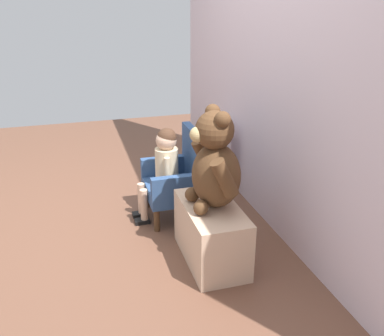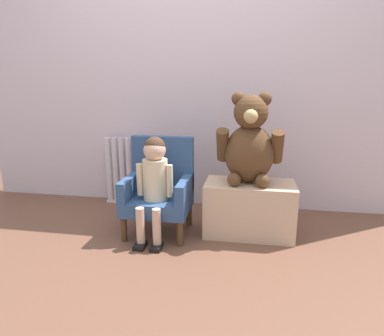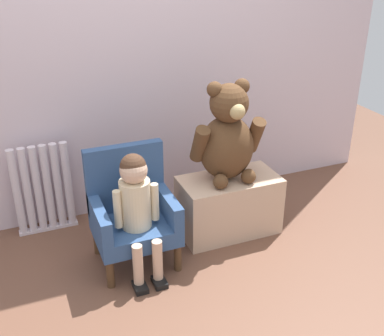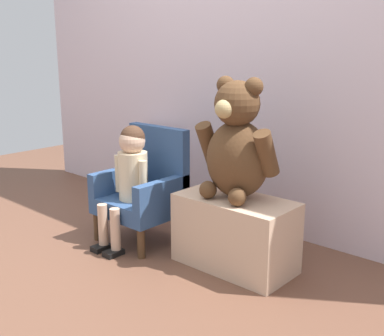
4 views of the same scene
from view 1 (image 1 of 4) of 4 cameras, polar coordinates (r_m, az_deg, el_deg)
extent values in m
plane|color=brown|center=(3.15, -10.38, -8.52)|extent=(6.00, 6.00, 0.00)
cube|color=silver|center=(3.05, 10.51, 14.53)|extent=(3.80, 0.05, 2.40)
cylinder|color=silver|center=(3.87, 3.16, 2.82)|extent=(0.05, 0.05, 0.57)
cylinder|color=silver|center=(3.82, 3.46, 2.52)|extent=(0.05, 0.05, 0.57)
cylinder|color=silver|center=(3.76, 3.78, 2.22)|extent=(0.05, 0.05, 0.57)
cylinder|color=silver|center=(3.71, 4.10, 1.90)|extent=(0.05, 0.05, 0.57)
cylinder|color=silver|center=(3.66, 4.44, 1.58)|extent=(0.05, 0.05, 0.57)
cylinder|color=silver|center=(3.60, 4.78, 1.24)|extent=(0.05, 0.05, 0.57)
cube|color=silver|center=(3.85, 3.83, -2.06)|extent=(0.37, 0.05, 0.02)
cube|color=#2F4C7A|center=(3.23, -2.62, -2.85)|extent=(0.45, 0.40, 0.10)
cube|color=#2F4C7A|center=(3.18, 0.26, 1.63)|extent=(0.45, 0.06, 0.40)
cube|color=#2F4C7A|center=(3.36, -3.46, 0.37)|extent=(0.06, 0.40, 0.14)
cube|color=#2F4C7A|center=(3.01, -1.76, -2.31)|extent=(0.06, 0.40, 0.14)
cylinder|color=#4C331E|center=(3.44, -6.07, -3.89)|extent=(0.04, 0.04, 0.17)
cylinder|color=#4C331E|center=(3.09, -4.72, -6.95)|extent=(0.04, 0.04, 0.17)
cylinder|color=#4C331E|center=(3.50, -0.69, -3.23)|extent=(0.04, 0.04, 0.17)
cylinder|color=#4C331E|center=(3.17, 1.22, -6.15)|extent=(0.04, 0.04, 0.17)
cylinder|color=beige|center=(3.15, -3.39, 0.20)|extent=(0.17, 0.17, 0.28)
sphere|color=#D8AD8E|center=(3.08, -3.47, 3.71)|extent=(0.15, 0.15, 0.15)
sphere|color=#472D1E|center=(3.07, -3.39, 4.05)|extent=(0.14, 0.14, 0.14)
cylinder|color=#D8AD8E|center=(3.27, -6.75, -4.03)|extent=(0.06, 0.06, 0.24)
cube|color=black|center=(3.33, -6.99, -6.16)|extent=(0.07, 0.11, 0.03)
cylinder|color=#D8AD8E|center=(3.18, -6.40, -4.88)|extent=(0.06, 0.06, 0.24)
cube|color=black|center=(3.24, -6.65, -7.05)|extent=(0.07, 0.11, 0.03)
cylinder|color=beige|center=(3.24, -4.15, 0.83)|extent=(0.04, 0.04, 0.22)
cylinder|color=beige|center=(3.05, -3.30, -0.55)|extent=(0.04, 0.04, 0.22)
cube|color=#D0AB8C|center=(2.73, 2.57, -8.70)|extent=(0.62, 0.32, 0.38)
ellipsoid|color=#54361F|center=(2.57, 3.23, -0.99)|extent=(0.34, 0.29, 0.40)
sphere|color=#54361F|center=(2.47, 3.04, 5.06)|extent=(0.23, 0.23, 0.23)
sphere|color=tan|center=(2.44, 0.73, 4.48)|extent=(0.09, 0.09, 0.09)
sphere|color=#54361F|center=(2.53, 2.77, 7.51)|extent=(0.09, 0.09, 0.09)
sphere|color=#54361F|center=(2.37, 4.12, 6.49)|extent=(0.09, 0.09, 0.09)
cylinder|color=#54361F|center=(2.71, 1.69, 1.59)|extent=(0.09, 0.17, 0.24)
cylinder|color=#54361F|center=(2.39, 4.35, -1.36)|extent=(0.09, 0.17, 0.24)
sphere|color=#54361F|center=(2.68, 0.01, -3.55)|extent=(0.09, 0.09, 0.09)
sphere|color=#54361F|center=(2.52, 1.19, -5.30)|extent=(0.09, 0.09, 0.09)
camera|label=2|loc=(2.75, -49.63, 3.28)|focal=32.00mm
camera|label=3|loc=(3.77, -43.94, 18.67)|focal=45.00mm
camera|label=4|loc=(1.47, -65.63, -9.75)|focal=45.00mm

